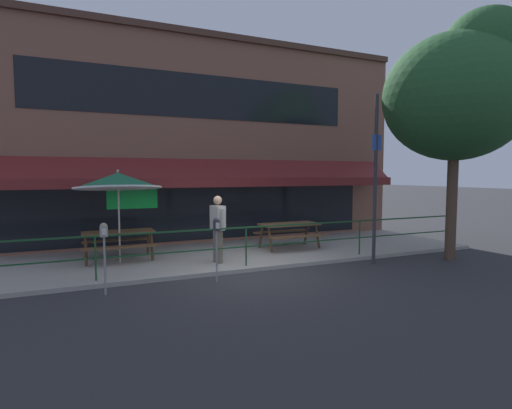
{
  "coord_description": "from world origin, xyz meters",
  "views": [
    {
      "loc": [
        -3.69,
        -8.7,
        2.36
      ],
      "look_at": [
        0.84,
        1.6,
        1.5
      ],
      "focal_mm": 28.0,
      "sensor_mm": 36.0,
      "label": 1
    }
  ],
  "objects": [
    {
      "name": "picnic_table_left",
      "position": [
        -2.82,
        2.23,
        0.71
      ],
      "size": [
        1.8,
        1.42,
        0.76
      ],
      "color": "brown",
      "rests_on": "patio_deck"
    },
    {
      "name": "patio_railing",
      "position": [
        0.0,
        0.3,
        0.8
      ],
      "size": [
        13.84,
        0.04,
        0.97
      ],
      "color": "#194723",
      "rests_on": "patio_deck"
    },
    {
      "name": "restaurant_building",
      "position": [
        -0.0,
        4.22,
        3.46
      ],
      "size": [
        15.0,
        1.6,
        6.95
      ],
      "color": "brown",
      "rests_on": "ground"
    },
    {
      "name": "street_sign_pole",
      "position": [
        3.32,
        -0.45,
        2.26
      ],
      "size": [
        0.28,
        0.09,
        4.4
      ],
      "color": "#2D2D33",
      "rests_on": "ground"
    },
    {
      "name": "parking_meter_near",
      "position": [
        -3.31,
        -0.53,
        1.15
      ],
      "size": [
        0.15,
        0.16,
        1.42
      ],
      "color": "gray",
      "rests_on": "ground"
    },
    {
      "name": "picnic_table_centre",
      "position": [
        2.08,
        1.91,
        0.71
      ],
      "size": [
        1.8,
        1.42,
        0.76
      ],
      "color": "brown",
      "rests_on": "patio_deck"
    },
    {
      "name": "pedestrian_walking",
      "position": [
        -0.53,
        0.91,
        1.06
      ],
      "size": [
        0.32,
        0.61,
        1.71
      ],
      "color": "#665B4C",
      "rests_on": "patio_deck"
    },
    {
      "name": "street_tree_curbside",
      "position": [
        5.7,
        -0.98,
        4.62
      ],
      "size": [
        3.96,
        3.57,
        6.69
      ],
      "color": "brown",
      "rests_on": "ground"
    },
    {
      "name": "parking_meter_far",
      "position": [
        -1.04,
        -0.55,
        1.15
      ],
      "size": [
        0.15,
        0.16,
        1.42
      ],
      "color": "gray",
      "rests_on": "ground"
    },
    {
      "name": "patio_umbrella_left",
      "position": [
        -2.82,
        1.93,
        2.18
      ],
      "size": [
        2.14,
        2.14,
        2.39
      ],
      "color": "#B7B2A8",
      "rests_on": "patio_deck"
    },
    {
      "name": "patio_deck",
      "position": [
        0.0,
        2.0,
        0.05
      ],
      "size": [
        15.0,
        4.0,
        0.1
      ],
      "primitive_type": "cube",
      "color": "#9E998E",
      "rests_on": "ground"
    },
    {
      "name": "ground_plane",
      "position": [
        0.0,
        0.0,
        0.0
      ],
      "size": [
        120.0,
        120.0,
        0.0
      ],
      "primitive_type": "plane",
      "color": "#2D2D30"
    }
  ]
}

